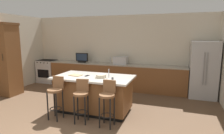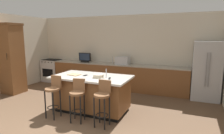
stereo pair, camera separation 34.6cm
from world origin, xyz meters
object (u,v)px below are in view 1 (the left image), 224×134
(microwave, at_px, (121,60))
(bar_stool_right, at_px, (108,99))
(refrigerator, at_px, (203,70))
(tv_remote, at_px, (113,78))
(fruit_bowl, at_px, (101,76))
(kitchen_island, at_px, (94,93))
(bar_stool_left, at_px, (56,94))
(cell_phone, at_px, (87,76))
(cutting_board, at_px, (76,75))
(cabinet_tower, at_px, (7,58))
(bar_stool_center, at_px, (81,97))
(tv_monitor, at_px, (82,58))
(range_oven, at_px, (48,71))

(microwave, bearing_deg, bar_stool_right, -78.97)
(refrigerator, xyz_separation_m, tv_remote, (-2.24, -2.24, 0.04))
(bar_stool_right, distance_m, fruit_bowl, 0.79)
(kitchen_island, height_order, fruit_bowl, fruit_bowl)
(refrigerator, xyz_separation_m, bar_stool_left, (-3.44, -2.86, -0.29))
(refrigerator, relative_size, fruit_bowl, 6.88)
(fruit_bowl, bearing_deg, microwave, 94.28)
(bar_stool_right, height_order, cell_phone, bar_stool_right)
(fruit_bowl, relative_size, cutting_board, 0.83)
(fruit_bowl, bearing_deg, tv_remote, -3.89)
(bar_stool_left, xyz_separation_m, cutting_board, (0.17, 0.65, 0.33))
(cabinet_tower, relative_size, cutting_board, 7.49)
(bar_stool_center, bearing_deg, cell_phone, 94.24)
(cell_phone, bearing_deg, cabinet_tower, 178.94)
(cabinet_tower, xyz_separation_m, bar_stool_center, (3.25, -1.02, -0.63))
(cabinet_tower, xyz_separation_m, tv_monitor, (1.78, 1.80, -0.13))
(range_oven, height_order, tv_monitor, tv_monitor)
(tv_monitor, distance_m, tv_remote, 3.03)
(bar_stool_center, relative_size, cutting_board, 3.11)
(refrigerator, relative_size, range_oven, 1.89)
(microwave, xyz_separation_m, bar_stool_right, (0.56, -2.87, -0.45))
(cabinet_tower, bearing_deg, range_oven, 86.21)
(microwave, bearing_deg, kitchen_island, -91.54)
(tv_monitor, bearing_deg, cabinet_tower, -134.64)
(cabinet_tower, relative_size, tv_remote, 13.82)
(refrigerator, bearing_deg, microwave, 178.75)
(refrigerator, bearing_deg, cell_phone, -144.09)
(bar_stool_center, xyz_separation_m, tv_remote, (0.55, 0.57, 0.35))
(tv_remote, bearing_deg, kitchen_island, 151.25)
(tv_remote, relative_size, cutting_board, 0.54)
(range_oven, xyz_separation_m, cell_phone, (2.94, -2.21, 0.46))
(range_oven, xyz_separation_m, fruit_bowl, (3.36, -2.28, 0.49))
(kitchen_island, distance_m, tv_remote, 0.71)
(microwave, distance_m, tv_remote, 2.35)
(tv_monitor, height_order, cutting_board, tv_monitor)
(bar_stool_right, bearing_deg, cabinet_tower, 166.85)
(range_oven, distance_m, tv_remote, 4.36)
(cabinet_tower, distance_m, bar_stool_center, 3.47)
(microwave, bearing_deg, tv_monitor, -178.07)
(refrigerator, distance_m, bar_stool_left, 4.48)
(refrigerator, xyz_separation_m, fruit_bowl, (-2.55, -2.22, 0.07))
(bar_stool_left, bearing_deg, range_oven, 132.46)
(microwave, xyz_separation_m, bar_stool_center, (-0.07, -2.87, -0.47))
(kitchen_island, height_order, cutting_board, cutting_board)
(kitchen_island, height_order, bar_stool_center, bar_stool_center)
(bar_stool_center, height_order, cell_phone, bar_stool_center)
(tv_monitor, xyz_separation_m, bar_stool_left, (0.82, -2.86, -0.48))
(range_oven, height_order, bar_stool_left, bar_stool_left)
(bar_stool_right, bearing_deg, range_oven, 144.20)
(cabinet_tower, height_order, bar_stool_left, cabinet_tower)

